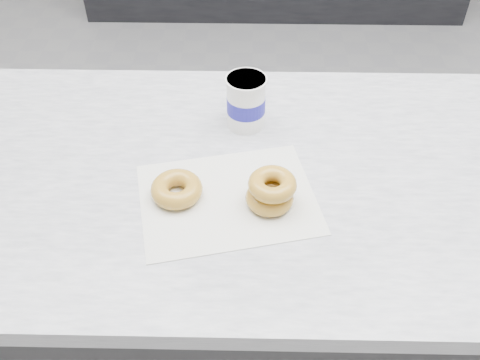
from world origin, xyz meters
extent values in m
plane|color=gray|center=(0.00, 0.00, 0.00)|extent=(5.00, 5.00, 0.00)
cube|color=#333335|center=(0.00, -0.60, 0.43)|extent=(3.00, 0.70, 0.86)
cube|color=silver|center=(0.00, -0.60, 0.88)|extent=(3.06, 0.76, 0.04)
cube|color=silver|center=(-0.20, -0.68, 0.90)|extent=(0.39, 0.33, 0.00)
torus|color=gold|center=(-0.30, -0.67, 0.92)|extent=(0.11, 0.11, 0.04)
torus|color=gold|center=(-0.12, -0.69, 0.92)|extent=(0.09, 0.09, 0.03)
torus|color=gold|center=(-0.11, -0.69, 0.95)|extent=(0.13, 0.13, 0.03)
cylinder|color=white|center=(-0.16, -0.44, 0.96)|extent=(0.11, 0.11, 0.12)
cylinder|color=white|center=(-0.16, -0.44, 1.02)|extent=(0.09, 0.09, 0.01)
cylinder|color=#1D1B96|center=(-0.16, -0.44, 0.96)|extent=(0.11, 0.11, 0.04)
camera|label=1|loc=(-0.16, -1.41, 1.66)|focal=40.00mm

